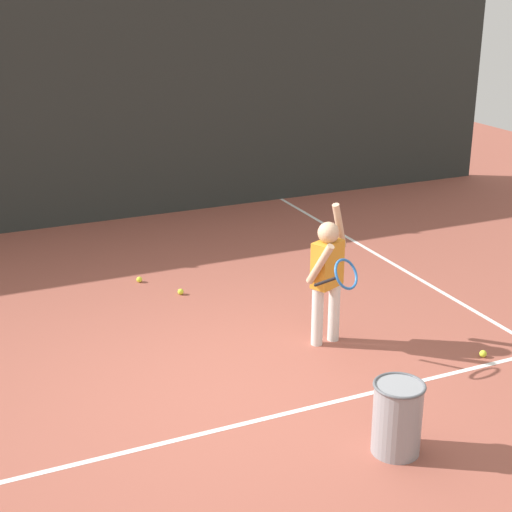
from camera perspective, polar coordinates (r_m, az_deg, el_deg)
ground_plane at (r=6.65m, az=-1.52°, el=-9.95°), size 20.00×20.00×0.00m
court_line_baseline at (r=6.27m, az=0.22°, el=-11.97°), size 9.00×0.05×0.00m
court_line_sideline at (r=8.79m, az=13.81°, el=-2.76°), size 0.05×9.00×0.00m
back_fence_windscreen at (r=10.93m, az=-12.32°, el=10.14°), size 13.12×0.08×3.04m
fence_post_2 at (r=10.98m, az=-12.42°, el=10.57°), size 0.09×0.09×3.19m
fence_post_3 at (r=12.03m, az=2.96°, el=11.81°), size 0.09×0.09×3.19m
fence_post_4 at (r=13.77m, az=15.23°, el=12.21°), size 0.09×0.09×3.19m
tennis_player at (r=7.20m, az=5.31°, el=-1.19°), size 0.52×0.78×1.35m
ball_hopper at (r=5.86m, az=10.35°, el=-11.58°), size 0.38×0.38×0.56m
tennis_ball_1 at (r=8.56m, az=-5.56°, el=-2.63°), size 0.07×0.07×0.07m
tennis_ball_2 at (r=8.96m, az=-8.58°, el=-1.72°), size 0.07×0.07×0.07m
tennis_ball_5 at (r=7.49m, az=16.36°, el=-6.91°), size 0.07×0.07×0.07m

